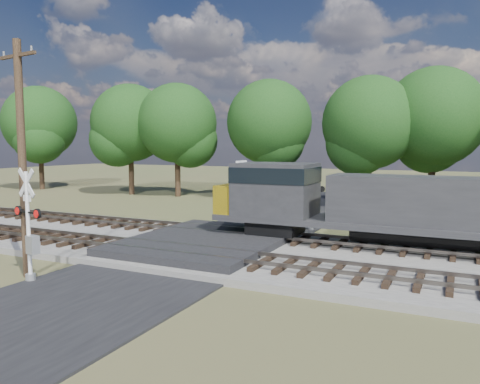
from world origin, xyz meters
The scene contains 11 objects.
ground centered at (0.00, 0.00, 0.00)m, with size 160.00×160.00×0.00m, color #49542D.
ballast_bed centered at (10.00, 0.50, 0.15)m, with size 140.00×10.00×0.30m, color gray.
road centered at (0.00, 0.00, 0.04)m, with size 7.00×60.00×0.08m, color black.
crossing_panel centered at (0.00, 0.50, 0.32)m, with size 7.00×9.00×0.62m, color #262628.
track_near centered at (3.12, -2.00, 0.41)m, with size 140.00×2.60×0.33m.
track_far centered at (3.12, 3.00, 0.41)m, with size 140.00×2.60×0.33m.
crossing_signal_near centered at (-3.25, -7.13, 1.79)m, with size 1.72×0.49×4.30m.
crossing_signal_far centered at (3.01, 7.67, 1.71)m, with size 1.66×0.37×4.11m.
utility_pole centered at (-4.05, -6.66, 4.82)m, with size 2.22×0.44×9.10m.
equipment_shed centered at (11.20, 11.67, 1.57)m, with size 4.69×4.69×3.09m.
treeline centered at (1.68, 19.85, 7.13)m, with size 83.29×10.54×11.87m.
Camera 1 is at (11.19, -19.25, 5.16)m, focal length 35.00 mm.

